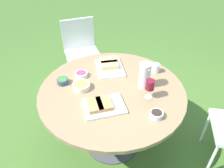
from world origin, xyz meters
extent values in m
plane|color=#446B2B|center=(0.00, 0.00, 0.00)|extent=(40.00, 40.00, 0.00)
cylinder|color=#4C4C51|center=(0.00, 0.00, 0.01)|extent=(0.58, 0.58, 0.02)
cylinder|color=#4C4C51|center=(0.00, 0.00, 0.36)|extent=(0.11, 0.11, 0.68)
cylinder|color=#8C7251|center=(0.00, 0.00, 0.72)|extent=(1.30, 1.30, 0.03)
cylinder|color=silver|center=(0.49, 0.84, 0.22)|extent=(0.03, 0.03, 0.43)
cylinder|color=silver|center=(0.78, 0.58, 0.22)|extent=(0.03, 0.03, 0.43)
cube|color=silver|center=(-1.14, 0.22, 0.45)|extent=(0.50, 0.51, 0.04)
cube|color=silver|center=(-1.33, 0.26, 0.68)|extent=(0.11, 0.44, 0.42)
cylinder|color=silver|center=(-0.99, -0.01, 0.22)|extent=(0.03, 0.03, 0.43)
cylinder|color=silver|center=(-0.92, 0.38, 0.22)|extent=(0.03, 0.03, 0.43)
cylinder|color=silver|center=(-1.35, 0.06, 0.22)|extent=(0.03, 0.03, 0.43)
cylinder|color=silver|center=(-1.28, 0.45, 0.22)|extent=(0.03, 0.03, 0.43)
cylinder|color=silver|center=(0.11, 0.27, 0.85)|extent=(0.10, 0.10, 0.24)
cone|color=silver|center=(0.15, 0.27, 0.95)|extent=(0.02, 0.02, 0.03)
cylinder|color=silver|center=(0.25, 0.21, 0.74)|extent=(0.06, 0.06, 0.01)
cylinder|color=silver|center=(0.25, 0.21, 0.78)|extent=(0.01, 0.01, 0.09)
cylinder|color=maroon|center=(0.25, 0.21, 0.87)|extent=(0.08, 0.08, 0.08)
cube|color=white|center=(-0.29, 0.15, 0.74)|extent=(0.41, 0.36, 0.02)
cube|color=tan|center=(-0.37, 0.18, 0.78)|extent=(0.17, 0.20, 0.04)
cube|color=tan|center=(-0.29, 0.15, 0.78)|extent=(0.17, 0.20, 0.04)
cube|color=white|center=(0.16, -0.17, 0.74)|extent=(0.32, 0.38, 0.02)
cube|color=#B2844C|center=(0.14, -0.24, 0.77)|extent=(0.18, 0.15, 0.04)
cube|color=#B2844C|center=(0.16, -0.17, 0.77)|extent=(0.18, 0.15, 0.04)
cylinder|color=beige|center=(-0.15, -0.23, 0.76)|extent=(0.15, 0.15, 0.05)
cylinder|color=#E0C147|center=(-0.15, -0.23, 0.77)|extent=(0.13, 0.13, 0.02)
cylinder|color=#334256|center=(-0.31, -0.34, 0.76)|extent=(0.10, 0.10, 0.05)
cylinder|color=#387533|center=(-0.31, -0.34, 0.77)|extent=(0.08, 0.08, 0.02)
cylinder|color=silver|center=(0.46, 0.12, 0.76)|extent=(0.10, 0.10, 0.04)
cylinder|color=#2D231E|center=(0.46, 0.12, 0.77)|extent=(0.08, 0.08, 0.02)
cylinder|color=white|center=(-0.32, -0.15, 0.75)|extent=(0.12, 0.12, 0.04)
cylinder|color=#D6385B|center=(-0.32, -0.15, 0.77)|extent=(0.10, 0.10, 0.02)
cylinder|color=silver|center=(-0.02, 0.51, 0.78)|extent=(0.07, 0.07, 0.09)
camera|label=1|loc=(1.29, -0.77, 1.96)|focal=35.00mm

